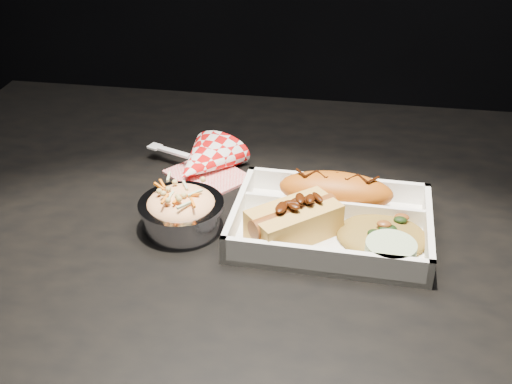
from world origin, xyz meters
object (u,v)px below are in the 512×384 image
food_tray (331,226)px  hotdog (294,219)px  foil_coleslaw_cup (181,209)px  dining_table (281,266)px  fried_pastry (336,190)px  napkin_fork (203,163)px

food_tray → hotdog: size_ratio=2.06×
hotdog → foil_coleslaw_cup: size_ratio=1.13×
dining_table → hotdog: hotdog is taller
foil_coleslaw_cup → fried_pastry: bearing=21.3°
hotdog → fried_pastry: bearing=18.0°
napkin_fork → fried_pastry: bearing=0.9°
napkin_fork → food_tray: bearing=-11.8°
dining_table → food_tray: 0.13m
food_tray → dining_table: bearing=152.7°
food_tray → foil_coleslaw_cup: 0.19m
dining_table → hotdog: (0.02, -0.06, 0.12)m
foil_coleslaw_cup → napkin_fork: bearing=93.0°
fried_pastry → foil_coleslaw_cup: (-0.19, -0.08, -0.00)m
food_tray → hotdog: hotdog is taller
dining_table → food_tray: (0.07, -0.04, 0.10)m
foil_coleslaw_cup → napkin_fork: 0.15m
fried_pastry → hotdog: 0.09m
dining_table → foil_coleslaw_cup: (-0.12, -0.06, 0.12)m
dining_table → foil_coleslaw_cup: foil_coleslaw_cup is taller
food_tray → hotdog: 0.06m
food_tray → napkin_fork: (-0.20, 0.13, 0.01)m
food_tray → napkin_fork: size_ratio=1.45×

